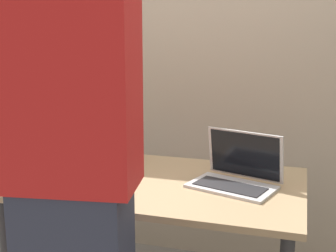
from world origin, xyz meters
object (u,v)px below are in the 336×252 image
at_px(beer_bottle_brown, 101,141).
at_px(person_figure, 73,186).
at_px(beer_bottle_green, 125,142).
at_px(beer_bottle_dark, 94,135).
at_px(laptop, 237,173).
at_px(coffee_mug, 46,162).

xyz_separation_m(beer_bottle_brown, person_figure, (0.28, -0.79, 0.06)).
height_order(beer_bottle_green, beer_bottle_dark, beer_bottle_dark).
height_order(beer_bottle_brown, person_figure, person_figure).
bearing_deg(person_figure, beer_bottle_green, 101.61).
height_order(laptop, coffee_mug, laptop).
distance_m(laptop, coffee_mug, 0.89).
bearing_deg(coffee_mug, beer_bottle_green, 38.34).
xyz_separation_m(beer_bottle_brown, beer_bottle_dark, (-0.10, 0.13, -0.01)).
relative_size(beer_bottle_brown, person_figure, 0.17).
bearing_deg(beer_bottle_brown, beer_bottle_green, 32.71).
xyz_separation_m(beer_bottle_green, coffee_mug, (-0.30, -0.24, -0.06)).
xyz_separation_m(beer_bottle_dark, person_figure, (0.38, -0.92, 0.07)).
relative_size(beer_bottle_green, coffee_mug, 2.59).
bearing_deg(beer_bottle_dark, person_figure, -67.74).
distance_m(laptop, beer_bottle_brown, 0.69).
bearing_deg(laptop, person_figure, -120.50).
bearing_deg(beer_bottle_green, coffee_mug, -141.66).
bearing_deg(beer_bottle_green, person_figure, -78.39).
xyz_separation_m(laptop, person_figure, (-0.41, -0.69, 0.14)).
bearing_deg(person_figure, beer_bottle_dark, 112.26).
relative_size(laptop, beer_bottle_dark, 1.36).
bearing_deg(beer_bottle_brown, beer_bottle_dark, 127.26).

